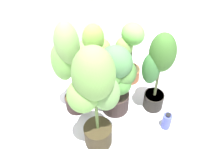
{
  "coord_description": "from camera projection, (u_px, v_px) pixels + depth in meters",
  "views": [
    {
      "loc": [
        -0.82,
        -1.14,
        1.91
      ],
      "look_at": [
        -0.01,
        0.2,
        0.41
      ],
      "focal_mm": 36.97,
      "sensor_mm": 36.0,
      "label": 1
    }
  ],
  "objects": [
    {
      "name": "potted_plant_back_left",
      "position": [
        68.0,
        65.0,
        2.0
      ],
      "size": [
        0.31,
        0.29,
        1.01
      ],
      "color": "black",
      "rests_on": "ground"
    },
    {
      "name": "ground_plane",
      "position": [
        123.0,
        115.0,
        2.33
      ],
      "size": [
        8.0,
        8.0,
        0.0
      ],
      "primitive_type": "plane",
      "color": "silver",
      "rests_on": "ground"
    },
    {
      "name": "potted_plant_back_right",
      "position": [
        130.0,
        50.0,
        2.42
      ],
      "size": [
        0.33,
        0.28,
        0.74
      ],
      "color": "#975533",
      "rests_on": "ground"
    },
    {
      "name": "nutrient_bottle",
      "position": [
        167.0,
        121.0,
        2.17
      ],
      "size": [
        0.09,
        0.09,
        0.2
      ],
      "color": "#4853BC",
      "rests_on": "ground"
    },
    {
      "name": "potted_plant_center",
      "position": [
        115.0,
        77.0,
        2.09
      ],
      "size": [
        0.49,
        0.4,
        0.78
      ],
      "color": "#302320",
      "rests_on": "ground"
    },
    {
      "name": "potted_plant_front_right",
      "position": [
        158.0,
        68.0,
        2.04
      ],
      "size": [
        0.32,
        0.26,
        0.9
      ],
      "color": "black",
      "rests_on": "ground"
    },
    {
      "name": "potted_plant_back_center",
      "position": [
        95.0,
        53.0,
        2.33
      ],
      "size": [
        0.38,
        0.31,
        0.79
      ],
      "color": "#2A2819",
      "rests_on": "ground"
    },
    {
      "name": "potted_plant_front_left",
      "position": [
        95.0,
        94.0,
        1.67
      ],
      "size": [
        0.45,
        0.37,
        1.07
      ],
      "color": "#332A17",
      "rests_on": "ground"
    }
  ]
}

